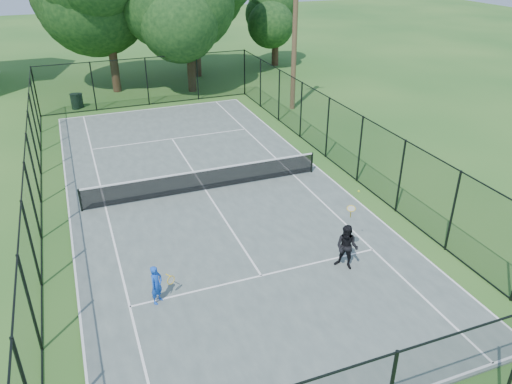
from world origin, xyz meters
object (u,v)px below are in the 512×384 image
object	(u,v)px
tennis_net	(205,179)
trash_bin_left	(75,101)
utility_pole	(294,43)
player_black	(347,247)
trash_bin_right	(78,101)
player_blue	(157,285)

from	to	relation	value
tennis_net	trash_bin_left	world-z (taller)	tennis_net
utility_pole	player_black	world-z (taller)	utility_pole
trash_bin_right	trash_bin_left	bearing A→B (deg)	-136.36
player_blue	utility_pole	bearing A→B (deg)	53.40
player_blue	trash_bin_right	bearing A→B (deg)	92.59
trash_bin_right	player_blue	size ratio (longest dim) A/B	0.72
tennis_net	trash_bin_left	size ratio (longest dim) A/B	10.61
trash_bin_left	trash_bin_right	distance (m)	0.27
tennis_net	player_black	xyz separation A→B (m)	(2.71, -6.95, 0.26)
tennis_net	utility_pole	size ratio (longest dim) A/B	1.27
trash_bin_left	player_blue	distance (m)	20.33
trash_bin_right	player_black	world-z (taller)	player_black
tennis_net	player_blue	bearing A→B (deg)	-116.91
tennis_net	trash_bin_left	bearing A→B (deg)	107.65
trash_bin_left	player_blue	size ratio (longest dim) A/B	0.77
trash_bin_right	player_blue	xyz separation A→B (m)	(0.93, -20.48, 0.23)
trash_bin_right	utility_pole	xyz separation A→B (m)	(12.41, -5.02, 3.57)
player_blue	tennis_net	bearing A→B (deg)	63.09
player_black	trash_bin_left	bearing A→B (deg)	108.88
trash_bin_left	utility_pole	world-z (taller)	utility_pole
tennis_net	player_black	bearing A→B (deg)	-68.71
trash_bin_left	trash_bin_right	world-z (taller)	trash_bin_left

